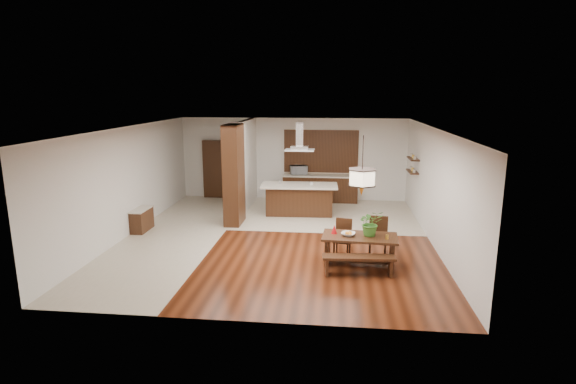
# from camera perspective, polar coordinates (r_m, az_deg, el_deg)

# --- Properties ---
(room_shell) EXTENTS (9.00, 9.04, 2.92)m
(room_shell) POSITION_cam_1_polar(r_m,az_deg,el_deg) (11.53, -1.49, 3.97)
(room_shell) COLOR #39170A
(room_shell) RESTS_ON ground
(tile_hallway) EXTENTS (2.50, 9.00, 0.01)m
(tile_hallway) POSITION_cam_1_polar(r_m,az_deg,el_deg) (12.65, -13.93, -5.20)
(tile_hallway) COLOR beige
(tile_hallway) RESTS_ON ground
(tile_kitchen) EXTENTS (5.50, 4.00, 0.01)m
(tile_kitchen) POSITION_cam_1_polar(r_m,az_deg,el_deg) (14.31, 4.84, -2.78)
(tile_kitchen) COLOR beige
(tile_kitchen) RESTS_ON ground
(soffit_band) EXTENTS (8.00, 9.00, 0.02)m
(soffit_band) POSITION_cam_1_polar(r_m,az_deg,el_deg) (11.44, -1.51, 8.05)
(soffit_band) COLOR #3D210F
(soffit_band) RESTS_ON room_shell
(partition_pier) EXTENTS (0.45, 1.00, 2.90)m
(partition_pier) POSITION_cam_1_polar(r_m,az_deg,el_deg) (13.04, -6.90, 2.17)
(partition_pier) COLOR black
(partition_pier) RESTS_ON ground
(partition_stub) EXTENTS (0.18, 2.40, 2.90)m
(partition_stub) POSITION_cam_1_polar(r_m,az_deg,el_deg) (15.07, -5.13, 3.61)
(partition_stub) COLOR silver
(partition_stub) RESTS_ON ground
(hallway_console) EXTENTS (0.37, 0.88, 0.63)m
(hallway_console) POSITION_cam_1_polar(r_m,az_deg,el_deg) (13.13, -18.07, -3.39)
(hallway_console) COLOR black
(hallway_console) RESTS_ON ground
(hallway_doorway) EXTENTS (1.10, 0.20, 2.10)m
(hallway_doorway) POSITION_cam_1_polar(r_m,az_deg,el_deg) (16.48, -8.82, 2.87)
(hallway_doorway) COLOR black
(hallway_doorway) RESTS_ON ground
(rear_counter) EXTENTS (2.60, 0.62, 0.95)m
(rear_counter) POSITION_cam_1_polar(r_m,az_deg,el_deg) (15.86, 4.11, 0.50)
(rear_counter) COLOR black
(rear_counter) RESTS_ON ground
(kitchen_window) EXTENTS (2.60, 0.08, 1.50)m
(kitchen_window) POSITION_cam_1_polar(r_m,az_deg,el_deg) (15.90, 4.21, 5.19)
(kitchen_window) COLOR #A26130
(kitchen_window) RESTS_ON room_shell
(shelf_lower) EXTENTS (0.26, 0.90, 0.04)m
(shelf_lower) POSITION_cam_1_polar(r_m,az_deg,el_deg) (14.31, 15.51, 2.52)
(shelf_lower) COLOR black
(shelf_lower) RESTS_ON room_shell
(shelf_upper) EXTENTS (0.26, 0.90, 0.04)m
(shelf_upper) POSITION_cam_1_polar(r_m,az_deg,el_deg) (14.25, 15.61, 4.10)
(shelf_upper) COLOR black
(shelf_upper) RESTS_ON room_shell
(dining_table) EXTENTS (1.69, 0.93, 0.68)m
(dining_table) POSITION_cam_1_polar(r_m,az_deg,el_deg) (10.14, 9.08, -6.47)
(dining_table) COLOR black
(dining_table) RESTS_ON ground
(dining_bench) EXTENTS (1.54, 0.43, 0.43)m
(dining_bench) POSITION_cam_1_polar(r_m,az_deg,el_deg) (9.69, 8.95, -9.22)
(dining_bench) COLOR black
(dining_bench) RESTS_ON ground
(dining_chair_left) EXTENTS (0.46, 0.46, 0.88)m
(dining_chair_left) POSITION_cam_1_polar(r_m,az_deg,el_deg) (10.65, 6.91, -5.84)
(dining_chair_left) COLOR black
(dining_chair_left) RESTS_ON ground
(dining_chair_right) EXTENTS (0.47, 0.47, 0.97)m
(dining_chair_right) POSITION_cam_1_polar(r_m,az_deg,el_deg) (10.63, 11.35, -5.78)
(dining_chair_right) COLOR black
(dining_chair_right) RESTS_ON ground
(pendant_lantern) EXTENTS (0.64, 0.64, 1.31)m
(pendant_lantern) POSITION_cam_1_polar(r_m,az_deg,el_deg) (9.72, 9.43, 3.29)
(pendant_lantern) COLOR beige
(pendant_lantern) RESTS_ON room_shell
(foliage_plant) EXTENTS (0.62, 0.57, 0.58)m
(foliage_plant) POSITION_cam_1_polar(r_m,az_deg,el_deg) (10.05, 10.46, -3.88)
(foliage_plant) COLOR #397326
(foliage_plant) RESTS_ON dining_table
(fruit_bowl) EXTENTS (0.36, 0.36, 0.07)m
(fruit_bowl) POSITION_cam_1_polar(r_m,az_deg,el_deg) (10.04, 7.66, -5.31)
(fruit_bowl) COLOR #BEB0A6
(fruit_bowl) RESTS_ON dining_table
(napkin_cone) EXTENTS (0.13, 0.13, 0.20)m
(napkin_cone) POSITION_cam_1_polar(r_m,az_deg,el_deg) (10.14, 5.89, -4.72)
(napkin_cone) COLOR #B40C10
(napkin_cone) RESTS_ON dining_table
(gold_ornament) EXTENTS (0.08, 0.08, 0.10)m
(gold_ornament) POSITION_cam_1_polar(r_m,az_deg,el_deg) (9.96, 12.47, -5.59)
(gold_ornament) COLOR gold
(gold_ornament) RESTS_ON dining_table
(kitchen_island) EXTENTS (2.40, 1.12, 0.97)m
(kitchen_island) POSITION_cam_1_polar(r_m,az_deg,el_deg) (14.09, 1.46, -0.91)
(kitchen_island) COLOR black
(kitchen_island) RESTS_ON ground
(range_hood) EXTENTS (0.90, 0.55, 0.87)m
(range_hood) POSITION_cam_1_polar(r_m,az_deg,el_deg) (13.77, 1.50, 7.07)
(range_hood) COLOR silver
(range_hood) RESTS_ON room_shell
(island_cup) EXTENTS (0.14, 0.14, 0.09)m
(island_cup) POSITION_cam_1_polar(r_m,az_deg,el_deg) (13.86, 2.98, 1.04)
(island_cup) COLOR silver
(island_cup) RESTS_ON kitchen_island
(microwave) EXTENTS (0.66, 0.54, 0.31)m
(microwave) POSITION_cam_1_polar(r_m,az_deg,el_deg) (15.79, 1.35, 2.81)
(microwave) COLOR #BBBDC2
(microwave) RESTS_ON rear_counter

